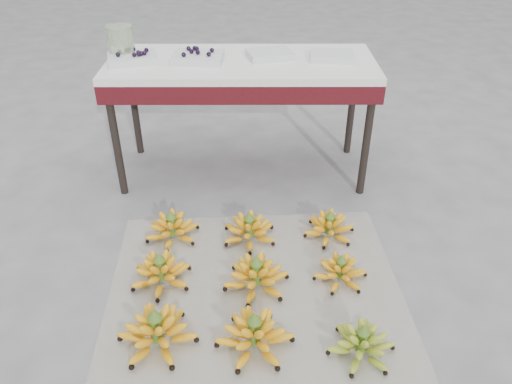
{
  "coord_description": "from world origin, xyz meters",
  "views": [
    {
      "loc": [
        -0.03,
        -1.61,
        1.54
      ],
      "look_at": [
        -0.03,
        0.24,
        0.32
      ],
      "focal_mm": 35.0,
      "sensor_mm": 36.0,
      "label": 1
    }
  ],
  "objects_px": {
    "bunch_mid_left": "(161,272)",
    "newspaper_mat": "(255,288)",
    "vendor_table": "(241,74)",
    "bunch_front_left": "(157,332)",
    "bunch_front_center": "(255,335)",
    "tray_far_right": "(332,56)",
    "glass_jar": "(121,42)",
    "bunch_back_right": "(329,227)",
    "tray_left": "(198,57)",
    "tray_far_left": "(133,58)",
    "bunch_front_right": "(361,344)",
    "bunch_back_center": "(249,230)",
    "tray_right": "(270,55)",
    "bunch_mid_right": "(340,271)",
    "bunch_mid_center": "(256,276)",
    "bunch_back_left": "(172,228)"
  },
  "relations": [
    {
      "from": "bunch_front_right",
      "to": "bunch_mid_left",
      "type": "distance_m",
      "value": 0.89
    },
    {
      "from": "bunch_back_right",
      "to": "glass_jar",
      "type": "height_order",
      "value": "glass_jar"
    },
    {
      "from": "bunch_mid_left",
      "to": "bunch_back_center",
      "type": "distance_m",
      "value": 0.48
    },
    {
      "from": "bunch_front_left",
      "to": "bunch_back_center",
      "type": "height_order",
      "value": "bunch_front_left"
    },
    {
      "from": "bunch_front_left",
      "to": "bunch_mid_right",
      "type": "xyz_separation_m",
      "value": [
        0.74,
        0.35,
        -0.01
      ]
    },
    {
      "from": "glass_jar",
      "to": "bunch_front_right",
      "type": "bearing_deg",
      "value": -51.52
    },
    {
      "from": "bunch_front_left",
      "to": "bunch_back_center",
      "type": "distance_m",
      "value": 0.72
    },
    {
      "from": "newspaper_mat",
      "to": "glass_jar",
      "type": "distance_m",
      "value": 1.45
    },
    {
      "from": "vendor_table",
      "to": "glass_jar",
      "type": "bearing_deg",
      "value": 177.38
    },
    {
      "from": "bunch_back_center",
      "to": "bunch_mid_right",
      "type": "bearing_deg",
      "value": -52.58
    },
    {
      "from": "bunch_front_left",
      "to": "bunch_back_center",
      "type": "xyz_separation_m",
      "value": [
        0.34,
        0.63,
        -0.01
      ]
    },
    {
      "from": "newspaper_mat",
      "to": "glass_jar",
      "type": "relative_size",
      "value": 7.39
    },
    {
      "from": "bunch_mid_left",
      "to": "newspaper_mat",
      "type": "bearing_deg",
      "value": -9.59
    },
    {
      "from": "tray_far_left",
      "to": "bunch_back_right",
      "type": "bearing_deg",
      "value": -31.22
    },
    {
      "from": "newspaper_mat",
      "to": "bunch_back_center",
      "type": "xyz_separation_m",
      "value": [
        -0.03,
        0.33,
        0.06
      ]
    },
    {
      "from": "bunch_mid_right",
      "to": "tray_far_left",
      "type": "bearing_deg",
      "value": 157.36
    },
    {
      "from": "bunch_back_right",
      "to": "bunch_front_left",
      "type": "bearing_deg",
      "value": -147.33
    },
    {
      "from": "vendor_table",
      "to": "bunch_front_left",
      "type": "bearing_deg",
      "value": -102.97
    },
    {
      "from": "vendor_table",
      "to": "bunch_mid_center",
      "type": "bearing_deg",
      "value": -85.55
    },
    {
      "from": "bunch_mid_left",
      "to": "tray_far_left",
      "type": "xyz_separation_m",
      "value": [
        -0.23,
        0.93,
        0.64
      ]
    },
    {
      "from": "newspaper_mat",
      "to": "bunch_front_left",
      "type": "distance_m",
      "value": 0.48
    },
    {
      "from": "bunch_mid_right",
      "to": "vendor_table",
      "type": "distance_m",
      "value": 1.18
    },
    {
      "from": "bunch_back_center",
      "to": "tray_far_right",
      "type": "bearing_deg",
      "value": 40.12
    },
    {
      "from": "tray_right",
      "to": "bunch_back_left",
      "type": "bearing_deg",
      "value": -125.38
    },
    {
      "from": "bunch_mid_left",
      "to": "bunch_front_right",
      "type": "bearing_deg",
      "value": -30.31
    },
    {
      "from": "bunch_mid_left",
      "to": "bunch_mid_center",
      "type": "relative_size",
      "value": 0.9
    },
    {
      "from": "bunch_front_right",
      "to": "bunch_back_center",
      "type": "relative_size",
      "value": 0.8
    },
    {
      "from": "bunch_mid_left",
      "to": "bunch_back_center",
      "type": "xyz_separation_m",
      "value": [
        0.38,
        0.3,
        -0.0
      ]
    },
    {
      "from": "bunch_front_center",
      "to": "bunch_front_right",
      "type": "relative_size",
      "value": 1.34
    },
    {
      "from": "tray_far_right",
      "to": "glass_jar",
      "type": "relative_size",
      "value": 1.39
    },
    {
      "from": "bunch_mid_left",
      "to": "bunch_back_center",
      "type": "bearing_deg",
      "value": 33.49
    },
    {
      "from": "newspaper_mat",
      "to": "bunch_mid_right",
      "type": "distance_m",
      "value": 0.38
    },
    {
      "from": "bunch_mid_left",
      "to": "bunch_back_left",
      "type": "height_order",
      "value": "bunch_mid_left"
    },
    {
      "from": "bunch_front_center",
      "to": "vendor_table",
      "type": "xyz_separation_m",
      "value": [
        -0.07,
        1.31,
        0.53
      ]
    },
    {
      "from": "bunch_back_right",
      "to": "tray_far_left",
      "type": "distance_m",
      "value": 1.33
    },
    {
      "from": "bunch_back_center",
      "to": "tray_left",
      "type": "xyz_separation_m",
      "value": [
        -0.27,
        0.64,
        0.64
      ]
    },
    {
      "from": "bunch_back_center",
      "to": "tray_far_right",
      "type": "relative_size",
      "value": 1.4
    },
    {
      "from": "tray_far_left",
      "to": "tray_right",
      "type": "bearing_deg",
      "value": 5.01
    },
    {
      "from": "tray_right",
      "to": "bunch_front_center",
      "type": "bearing_deg",
      "value": -93.46
    },
    {
      "from": "bunch_back_right",
      "to": "bunch_mid_right",
      "type": "bearing_deg",
      "value": -97.5
    },
    {
      "from": "bunch_front_left",
      "to": "tray_far_right",
      "type": "xyz_separation_m",
      "value": [
        0.77,
        1.3,
        0.63
      ]
    },
    {
      "from": "bunch_mid_center",
      "to": "tray_right",
      "type": "bearing_deg",
      "value": 93.7
    },
    {
      "from": "bunch_front_left",
      "to": "bunch_front_right",
      "type": "relative_size",
      "value": 1.39
    },
    {
      "from": "vendor_table",
      "to": "tray_left",
      "type": "height_order",
      "value": "tray_left"
    },
    {
      "from": "bunch_back_right",
      "to": "tray_left",
      "type": "xyz_separation_m",
      "value": [
        -0.66,
        0.61,
        0.64
      ]
    },
    {
      "from": "bunch_front_center",
      "to": "glass_jar",
      "type": "bearing_deg",
      "value": 131.71
    },
    {
      "from": "bunch_back_right",
      "to": "bunch_mid_center",
      "type": "bearing_deg",
      "value": -144.69
    },
    {
      "from": "tray_right",
      "to": "glass_jar",
      "type": "height_order",
      "value": "glass_jar"
    },
    {
      "from": "bunch_mid_center",
      "to": "bunch_back_center",
      "type": "xyz_separation_m",
      "value": [
        -0.03,
        0.33,
        -0.0
      ]
    },
    {
      "from": "tray_far_left",
      "to": "tray_left",
      "type": "distance_m",
      "value": 0.34
    }
  ]
}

